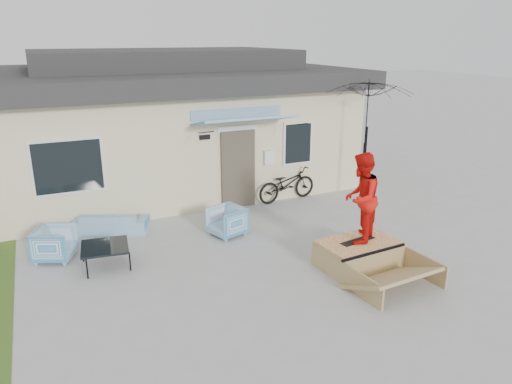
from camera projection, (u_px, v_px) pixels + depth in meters
name	position (u px, v px, depth m)	size (l,w,h in m)	color
ground	(282.00, 288.00, 8.92)	(90.00, 90.00, 0.00)	#A2A2A2
house	(165.00, 119.00, 15.23)	(10.80, 8.49, 4.10)	beige
loveseat	(111.00, 219.00, 11.38)	(1.70, 0.50, 0.66)	teal
armchair_left	(55.00, 242.00, 9.96)	(0.75, 0.70, 0.77)	teal
armchair_right	(227.00, 220.00, 11.19)	(0.73, 0.68, 0.75)	teal
coffee_table	(106.00, 256.00, 9.71)	(0.90, 0.90, 0.45)	black
bicycle	(287.00, 180.00, 13.51)	(0.64, 1.84, 1.18)	black
patio_umbrella	(366.00, 139.00, 13.17)	(2.45, 2.28, 2.20)	black
skate_ramp	(359.00, 254.00, 9.72)	(1.54, 2.06, 0.51)	#A18552
skateboard	(358.00, 240.00, 9.68)	(0.81, 0.20, 0.05)	black
skater	(361.00, 196.00, 9.39)	(0.88, 0.68, 1.80)	red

